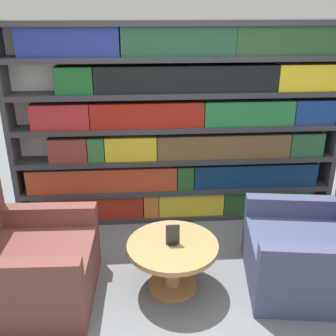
# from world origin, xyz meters

# --- Properties ---
(ground_plane) EXTENTS (14.00, 14.00, 0.00)m
(ground_plane) POSITION_xyz_m (0.00, 0.00, 0.00)
(ground_plane) COLOR slate
(bookshelf) EXTENTS (3.19, 0.30, 1.96)m
(bookshelf) POSITION_xyz_m (0.04, 1.36, 0.98)
(bookshelf) COLOR silver
(bookshelf) RESTS_ON ground_plane
(armchair_left) EXTENTS (0.91, 0.89, 0.91)m
(armchair_left) POSITION_xyz_m (-1.24, 0.19, 0.30)
(armchair_left) COLOR brown
(armchair_left) RESTS_ON ground_plane
(armchair_right) EXTENTS (1.00, 0.98, 0.91)m
(armchair_right) POSITION_xyz_m (0.97, 0.18, 0.30)
(armchair_right) COLOR #42476B
(armchair_right) RESTS_ON ground_plane
(coffee_table) EXTENTS (0.70, 0.70, 0.41)m
(coffee_table) POSITION_xyz_m (-0.13, 0.21, 0.29)
(coffee_table) COLOR #AD7F4C
(coffee_table) RESTS_ON ground_plane
(table_sign) EXTENTS (0.10, 0.06, 0.17)m
(table_sign) POSITION_xyz_m (-0.13, 0.21, 0.48)
(table_sign) COLOR black
(table_sign) RESTS_ON coffee_table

